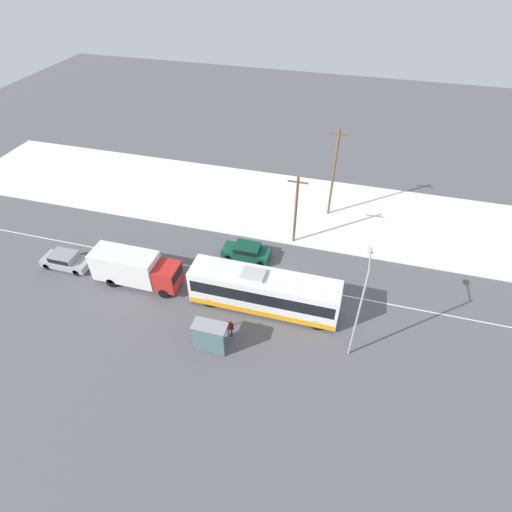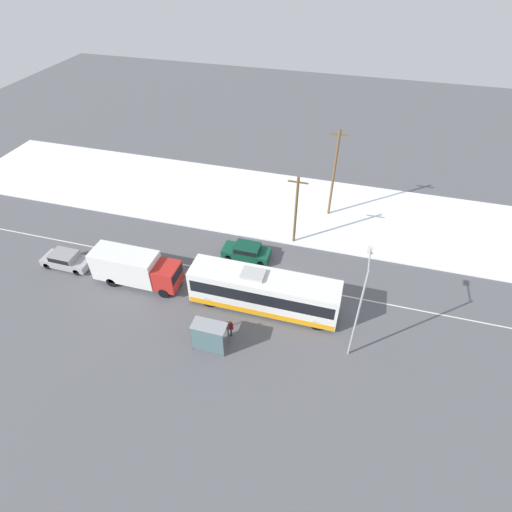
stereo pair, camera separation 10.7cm
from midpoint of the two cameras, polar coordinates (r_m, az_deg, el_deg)
ground_plane at (r=34.42m, az=3.59°, el=-3.93°), size 120.00×120.00×0.00m
snow_lot at (r=43.45m, az=7.08°, el=6.75°), size 80.00×12.78×0.12m
lane_marking_center at (r=34.42m, az=3.59°, el=-3.92°), size 60.00×0.12×0.00m
city_bus at (r=31.30m, az=1.21°, el=-5.12°), size 11.75×2.57×3.48m
box_truck at (r=34.83m, az=-16.86°, el=-1.57°), size 7.46×2.30×3.04m
sedan_car at (r=36.34m, az=-1.26°, el=0.72°), size 4.34×1.80×1.43m
parked_car_near_truck at (r=39.29m, az=-25.47°, el=-0.41°), size 4.33×1.80×1.44m
pedestrian_at_stop at (r=29.90m, az=-3.74°, el=-9.98°), size 0.62×0.28×1.73m
bus_shelter at (r=28.76m, az=-6.72°, el=-11.14°), size 2.47×1.20×2.40m
streetlamp at (r=26.93m, az=14.81°, el=-6.19°), size 0.36×2.70×8.11m
utility_pole_roadside at (r=36.63m, az=5.82°, el=6.60°), size 1.80×0.24×7.06m
utility_pole_snowlot at (r=40.54m, az=11.16°, el=11.53°), size 1.80×0.24×9.31m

